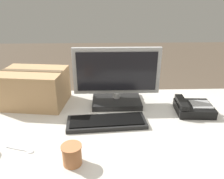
# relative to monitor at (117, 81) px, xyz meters

# --- Properties ---
(office_desk) EXTENTS (1.80, 0.90, 0.75)m
(office_desk) POSITION_rel_monitor_xyz_m (-0.04, -0.25, -0.52)
(office_desk) COLOR beige
(office_desk) RESTS_ON ground_plane
(monitor) EXTENTS (0.54, 0.26, 0.37)m
(monitor) POSITION_rel_monitor_xyz_m (0.00, 0.00, 0.00)
(monitor) COLOR black
(monitor) RESTS_ON office_desk
(keyboard) EXTENTS (0.44, 0.19, 0.03)m
(keyboard) POSITION_rel_monitor_xyz_m (-0.07, -0.26, -0.14)
(keyboard) COLOR black
(keyboard) RESTS_ON office_desk
(desk_phone) EXTENTS (0.22, 0.20, 0.08)m
(desk_phone) POSITION_rel_monitor_xyz_m (0.45, -0.15, -0.12)
(desk_phone) COLOR black
(desk_phone) RESTS_ON office_desk
(paper_cup_right) EXTENTS (0.09, 0.09, 0.09)m
(paper_cup_right) POSITION_rel_monitor_xyz_m (-0.21, -0.57, -0.10)
(paper_cup_right) COLOR #BC7547
(paper_cup_right) RESTS_ON office_desk
(spoon) EXTENTS (0.14, 0.06, 0.00)m
(spoon) POSITION_rel_monitor_xyz_m (-0.45, -0.48, -0.15)
(spoon) COLOR silver
(spoon) RESTS_ON office_desk
(cardboard_box) EXTENTS (0.42, 0.33, 0.23)m
(cardboard_box) POSITION_rel_monitor_xyz_m (-0.53, 0.01, -0.04)
(cardboard_box) COLOR tan
(cardboard_box) RESTS_ON office_desk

